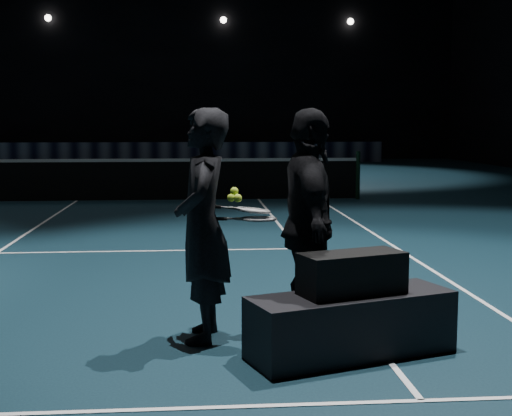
{
  "coord_description": "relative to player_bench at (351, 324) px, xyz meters",
  "views": [
    {
      "loc": [
        2.71,
        -16.11,
        1.75
      ],
      "look_at": [
        3.17,
        -10.5,
        1.08
      ],
      "focal_mm": 50.0,
      "sensor_mm": 36.0,
      "label": 1
    }
  ],
  "objects": [
    {
      "name": "floor",
      "position": [
        -3.86,
        10.96,
        -0.24
      ],
      "size": [
        36.0,
        36.0,
        0.0
      ],
      "primitive_type": "plane",
      "color": "black",
      "rests_on": "ground"
    },
    {
      "name": "wall_back",
      "position": [
        -3.86,
        28.96,
        4.76
      ],
      "size": [
        30.0,
        0.0,
        30.0
      ],
      "primitive_type": "plane",
      "rotation": [
        1.57,
        0.0,
        0.0
      ],
      "color": "black",
      "rests_on": "ground"
    },
    {
      "name": "court_lines",
      "position": [
        -3.86,
        10.96,
        -0.23
      ],
      "size": [
        10.98,
        23.78,
        0.01
      ],
      "primitive_type": null,
      "color": "white",
      "rests_on": "floor"
    },
    {
      "name": "net_post_right",
      "position": [
        2.54,
        10.96,
        0.31
      ],
      "size": [
        0.1,
        0.1,
        1.1
      ],
      "primitive_type": "cylinder",
      "color": "black",
      "rests_on": "floor"
    },
    {
      "name": "net_mesh",
      "position": [
        -3.86,
        10.96,
        0.21
      ],
      "size": [
        12.8,
        0.02,
        0.86
      ],
      "primitive_type": "cube",
      "color": "black",
      "rests_on": "floor"
    },
    {
      "name": "net_tape",
      "position": [
        -3.86,
        10.96,
        0.68
      ],
      "size": [
        12.8,
        0.03,
        0.07
      ],
      "primitive_type": "cube",
      "color": "white",
      "rests_on": "net_mesh"
    },
    {
      "name": "sponsor_backdrop",
      "position": [
        -3.86,
        26.46,
        0.21
      ],
      "size": [
        22.0,
        0.15,
        0.9
      ],
      "primitive_type": "cube",
      "color": "black",
      "rests_on": "floor"
    },
    {
      "name": "fixtures_far",
      "position": [
        -3.86,
        28.76,
        6.26
      ],
      "size": [
        20.0,
        0.3,
        0.3
      ],
      "primitive_type": null,
      "color": "white",
      "rests_on": "wall_back"
    },
    {
      "name": "player_bench",
      "position": [
        0.0,
        0.0,
        0.0
      ],
      "size": [
        1.66,
        1.01,
        0.47
      ],
      "primitive_type": "cube",
      "rotation": [
        0.0,
        0.0,
        0.33
      ],
      "color": "black",
      "rests_on": "floor"
    },
    {
      "name": "racket_bag",
      "position": [
        -0.0,
        0.0,
        0.39
      ],
      "size": [
        0.85,
        0.58,
        0.32
      ],
      "primitive_type": "cube",
      "rotation": [
        0.0,
        0.0,
        0.33
      ],
      "color": "black",
      "rests_on": "player_bench"
    },
    {
      "name": "bag_signature",
      "position": [
        0.0,
        -0.17,
        0.39
      ],
      "size": [
        0.35,
        0.12,
        0.11
      ],
      "primitive_type": "cube",
      "rotation": [
        0.0,
        0.0,
        0.33
      ],
      "color": "white",
      "rests_on": "racket_bag"
    },
    {
      "name": "player_a",
      "position": [
        -1.11,
        0.49,
        0.7
      ],
      "size": [
        0.5,
        0.72,
        1.87
      ],
      "primitive_type": "imported",
      "rotation": [
        0.0,
        0.0,
        -1.66
      ],
      "color": "black",
      "rests_on": "floor"
    },
    {
      "name": "player_b",
      "position": [
        -0.26,
        0.41,
        0.7
      ],
      "size": [
        0.47,
        1.1,
        1.87
      ],
      "primitive_type": "imported",
      "rotation": [
        0.0,
        0.0,
        1.56
      ],
      "color": "black",
      "rests_on": "floor"
    },
    {
      "name": "racket_lower",
      "position": [
        -0.66,
        0.45,
        0.75
      ],
      "size": [
        0.7,
        0.28,
        0.03
      ],
      "primitive_type": null,
      "rotation": [
        0.0,
        0.0,
        -0.09
      ],
      "color": "black",
      "rests_on": "player_a"
    },
    {
      "name": "racket_upper",
      "position": [
        -0.71,
        0.5,
        0.82
      ],
      "size": [
        0.68,
        0.24,
        0.1
      ],
      "primitive_type": null,
      "rotation": [
        0.0,
        0.1,
        -0.02
      ],
      "color": "black",
      "rests_on": "player_b"
    },
    {
      "name": "tennis_balls",
      "position": [
        -0.85,
        0.48,
        0.94
      ],
      "size": [
        0.12,
        0.1,
        0.12
      ],
      "primitive_type": null,
      "color": "#A2C429",
      "rests_on": "racket_upper"
    }
  ]
}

